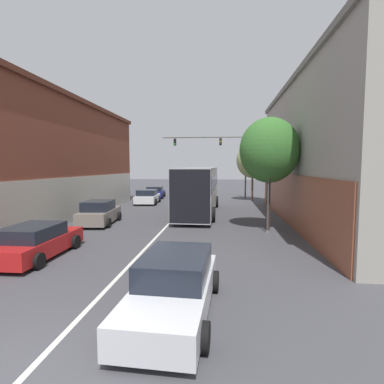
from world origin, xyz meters
name	(u,v)px	position (x,y,z in m)	size (l,w,h in m)	color
ground_plane	(21,380)	(0.00, 0.00, 0.00)	(160.00, 160.00, 0.00)	#424247
lane_center_line	(177,215)	(0.00, 17.16, 0.00)	(0.14, 46.32, 0.01)	silver
building_left_brick	(5,157)	(-11.45, 14.66, 4.29)	(10.37, 24.01, 8.32)	brown
building_right_storefront	(356,151)	(11.57, 15.13, 4.59)	(8.54, 20.47, 8.94)	#9E998E
bus	(199,188)	(1.52, 18.39, 1.97)	(2.90, 11.50, 3.51)	#B7B7BC
hatchback_foreground	(174,286)	(2.21, 2.63, 0.67)	(2.17, 4.67, 1.42)	silver
parked_car_left_near	(155,192)	(-4.46, 29.46, 0.63)	(2.48, 4.25, 1.31)	navy
parked_car_left_mid	(36,242)	(-3.98, 6.46, 0.63)	(2.12, 4.38, 1.32)	red
parked_car_left_far	(99,213)	(-4.33, 13.41, 0.70)	(2.29, 4.07, 1.49)	slate
parked_car_left_distant	(147,197)	(-3.93, 23.84, 0.66)	(2.38, 4.06, 1.38)	silver
traffic_signal_gantry	(221,152)	(3.12, 30.31, 5.30)	(9.71, 0.36, 7.26)	#514C47
street_lamp	(268,191)	(5.82, 12.00, 2.29)	(0.31, 0.31, 4.02)	#47474C
street_tree_near	(269,150)	(5.94, 12.74, 4.51)	(3.31, 2.98, 6.34)	#3D2D1E
street_tree_far	(253,160)	(6.48, 27.71, 4.26)	(3.41, 3.07, 6.14)	brown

